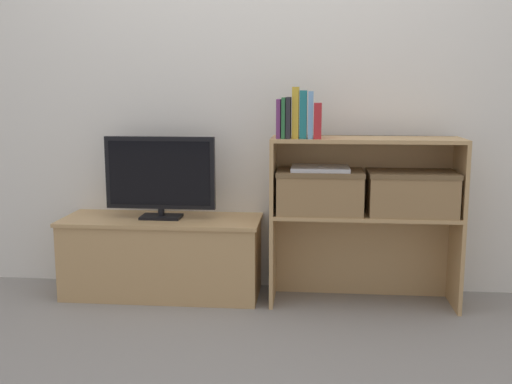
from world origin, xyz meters
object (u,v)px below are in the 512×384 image
at_px(book_skyblue, 311,115).
at_px(laptop, 320,168).
at_px(book_crimson, 318,121).
at_px(storage_basket_left, 320,190).
at_px(book_charcoal, 289,118).
at_px(book_teal, 303,114).
at_px(tv, 160,175).
at_px(book_forest, 284,118).
at_px(book_plum, 279,119).
at_px(book_mustard, 296,113).
at_px(tv_stand, 162,256).
at_px(storage_basket_right, 411,191).

xyz_separation_m(book_skyblue, laptop, (0.05, 0.04, -0.28)).
height_order(book_crimson, storage_basket_left, book_crimson).
relative_size(book_charcoal, storage_basket_left, 0.46).
bearing_deg(book_charcoal, book_teal, -0.00).
relative_size(book_teal, laptop, 0.80).
bearing_deg(tv, book_forest, -7.46).
bearing_deg(book_charcoal, laptop, 13.26).
bearing_deg(book_plum, book_crimson, 0.00).
bearing_deg(tv, book_mustard, -6.86).
bearing_deg(book_mustard, book_teal, 0.00).
height_order(book_skyblue, book_crimson, book_skyblue).
height_order(book_forest, book_crimson, book_forest).
height_order(tv_stand, book_skyblue, book_skyblue).
relative_size(book_mustard, book_crimson, 1.45).
distance_m(book_forest, book_charcoal, 0.02).
distance_m(tv_stand, tv, 0.46).
bearing_deg(book_mustard, book_skyblue, 0.00).
height_order(book_forest, book_skyblue, book_skyblue).
distance_m(book_plum, book_mustard, 0.09).
distance_m(book_crimson, storage_basket_left, 0.37).
bearing_deg(book_forest, laptop, 11.60).
xyz_separation_m(tv, book_mustard, (0.74, -0.09, 0.35)).
distance_m(book_teal, book_skyblue, 0.04).
distance_m(book_plum, book_crimson, 0.20).
bearing_deg(book_crimson, storage_basket_right, 4.56).
bearing_deg(tv_stand, tv, -90.00).
distance_m(tv_stand, book_forest, 1.04).
distance_m(book_mustard, book_skyblue, 0.08).
xyz_separation_m(book_charcoal, laptop, (0.17, 0.04, -0.26)).
bearing_deg(storage_basket_left, book_skyblue, -143.78).
height_order(book_skyblue, laptop, book_skyblue).
height_order(tv, book_plum, book_plum).
bearing_deg(storage_basket_left, laptop, -26.57).
bearing_deg(storage_basket_left, book_teal, -156.76).
bearing_deg(storage_basket_left, tv, 176.73).
bearing_deg(tv, book_skyblue, -6.21).
bearing_deg(book_plum, book_teal, 0.00).
xyz_separation_m(tv_stand, book_charcoal, (0.70, -0.09, 0.78)).
xyz_separation_m(book_skyblue, storage_basket_right, (0.53, 0.04, -0.39)).
bearing_deg(book_forest, storage_basket_right, 3.38).
height_order(book_charcoal, storage_basket_right, book_charcoal).
height_order(book_forest, laptop, book_forest).
xyz_separation_m(book_forest, book_mustard, (0.06, 0.00, 0.03)).
bearing_deg(tv_stand, book_teal, -6.62).
height_order(tv_stand, tv, tv).
height_order(book_plum, book_skyblue, book_skyblue).
xyz_separation_m(book_skyblue, book_crimson, (0.04, 0.00, -0.03)).
bearing_deg(book_mustard, book_plum, 180.00).
distance_m(tv, book_teal, 0.85).
xyz_separation_m(tv, book_forest, (0.68, -0.09, 0.32)).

